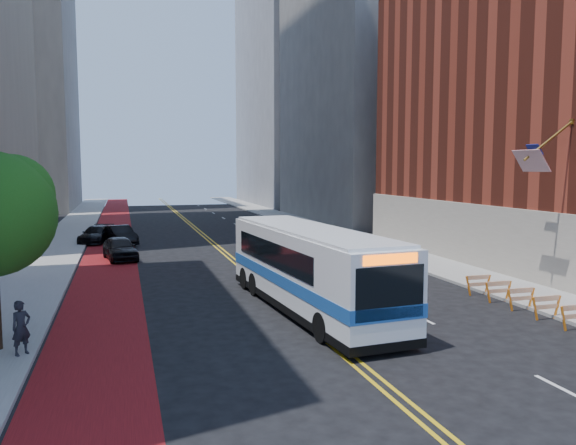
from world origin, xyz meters
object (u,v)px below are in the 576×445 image
(car_c, at_px, (96,234))
(pedestrian, at_px, (21,328))
(transit_bus, at_px, (308,267))
(car_a, at_px, (120,248))
(car_b, at_px, (120,235))

(car_c, distance_m, pedestrian, 29.39)
(transit_bus, distance_m, pedestrian, 11.57)
(car_c, height_order, pedestrian, pedestrian)
(car_c, bearing_deg, car_a, -63.11)
(car_a, xyz_separation_m, car_c, (-1.94, 9.50, -0.09))
(transit_bus, height_order, car_a, transit_bus)
(car_a, height_order, pedestrian, pedestrian)
(car_a, relative_size, pedestrian, 2.58)
(transit_bus, xyz_separation_m, car_c, (-9.94, 26.03, -1.22))
(pedestrian, bearing_deg, car_b, 43.88)
(transit_bus, relative_size, car_c, 2.81)
(car_a, height_order, car_c, car_a)
(car_b, height_order, car_c, car_b)
(car_c, xyz_separation_m, pedestrian, (-1.10, -29.37, 0.35))
(car_a, height_order, car_b, car_a)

